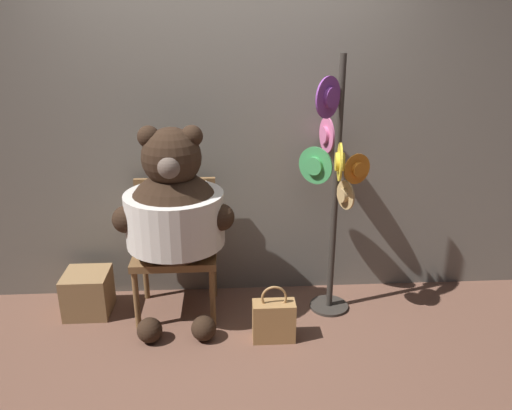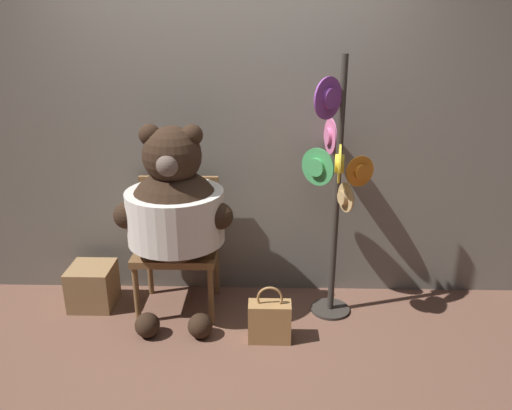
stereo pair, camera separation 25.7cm
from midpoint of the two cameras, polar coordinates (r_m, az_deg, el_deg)
name	(u,v)px [view 1 (the left image)]	position (r m, az deg, el deg)	size (l,w,h in m)	color
ground_plane	(227,346)	(3.36, -5.60, -15.81)	(14.00, 14.00, 0.00)	brown
wall_back	(223,111)	(3.57, -5.94, 10.61)	(8.00, 0.10, 2.77)	slate
chair	(176,240)	(3.59, -11.17, -4.02)	(0.57, 0.46, 0.94)	brown
teddy_bear	(175,212)	(3.34, -11.47, -0.88)	(0.79, 0.70, 1.37)	black
hat_display_rack	(333,180)	(3.35, 6.68, 2.78)	(0.48, 0.58, 1.79)	#332D28
handbag_on_ground	(274,320)	(3.33, -0.21, -13.06)	(0.28, 0.13, 0.40)	#A87A47
wooden_crate	(88,293)	(3.85, -20.51, -9.40)	(0.31, 0.31, 0.31)	#937047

